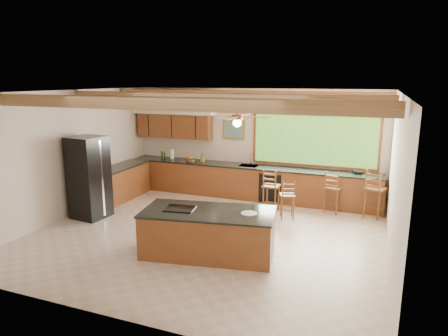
% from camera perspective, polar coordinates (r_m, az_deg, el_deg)
% --- Properties ---
extents(ground, '(7.20, 7.20, 0.00)m').
position_cam_1_polar(ground, '(8.65, -2.51, -9.49)').
color(ground, beige).
rests_on(ground, ground).
extents(room_shell, '(7.27, 6.54, 3.02)m').
position_cam_1_polar(room_shell, '(8.74, -1.95, 5.78)').
color(room_shell, beige).
rests_on(room_shell, ground).
extents(counter_run, '(7.12, 3.10, 1.24)m').
position_cam_1_polar(counter_run, '(11.01, -1.18, -2.05)').
color(counter_run, brown).
rests_on(counter_run, ground).
extents(island, '(2.62, 1.56, 0.87)m').
position_cam_1_polar(island, '(7.61, -2.24, -9.17)').
color(island, brown).
rests_on(island, ground).
extents(refrigerator, '(0.83, 0.81, 1.95)m').
position_cam_1_polar(refrigerator, '(9.96, -18.74, -1.28)').
color(refrigerator, black).
rests_on(refrigerator, ground).
extents(bar_stool_a, '(0.43, 0.43, 0.95)m').
position_cam_1_polar(bar_stool_a, '(9.50, 8.99, -3.98)').
color(bar_stool_a, brown).
rests_on(bar_stool_a, ground).
extents(bar_stool_b, '(0.41, 0.41, 1.08)m').
position_cam_1_polar(bar_stool_b, '(9.93, 6.69, -2.71)').
color(bar_stool_b, brown).
rests_on(bar_stool_b, ground).
extents(bar_stool_c, '(0.45, 0.45, 1.06)m').
position_cam_1_polar(bar_stool_c, '(10.11, 15.31, -2.88)').
color(bar_stool_c, brown).
rests_on(bar_stool_c, ground).
extents(bar_stool_d, '(0.55, 0.55, 1.19)m').
position_cam_1_polar(bar_stool_d, '(10.04, 20.82, -2.93)').
color(bar_stool_d, brown).
rests_on(bar_stool_d, ground).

